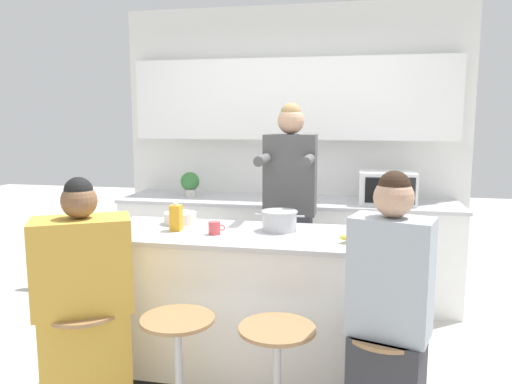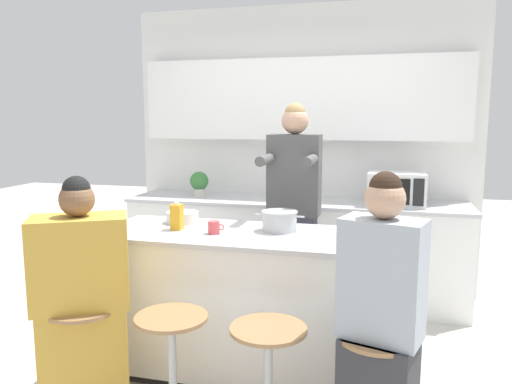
{
  "view_description": "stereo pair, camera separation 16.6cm",
  "coord_description": "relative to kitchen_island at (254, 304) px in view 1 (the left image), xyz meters",
  "views": [
    {
      "loc": [
        0.62,
        -2.99,
        1.65
      ],
      "look_at": [
        0.0,
        0.07,
        1.19
      ],
      "focal_mm": 35.0,
      "sensor_mm": 36.0,
      "label": 1
    },
    {
      "loc": [
        0.78,
        -2.95,
        1.65
      ],
      "look_at": [
        0.0,
        0.07,
        1.19
      ],
      "focal_mm": 35.0,
      "sensor_mm": 36.0,
      "label": 2
    }
  ],
  "objects": [
    {
      "name": "person_seated_near",
      "position": [
        0.79,
        -0.67,
        0.18
      ],
      "size": [
        0.42,
        0.35,
        1.42
      ],
      "rotation": [
        0.0,
        0.0,
        -0.29
      ],
      "color": "#333338",
      "rests_on": "ground_plane"
    },
    {
      "name": "juice_carton",
      "position": [
        -0.5,
        -0.03,
        0.55
      ],
      "size": [
        0.07,
        0.07,
        0.18
      ],
      "color": "gold",
      "rests_on": "kitchen_island"
    },
    {
      "name": "person_cooking",
      "position": [
        0.14,
        0.67,
        0.41
      ],
      "size": [
        0.38,
        0.55,
        1.76
      ],
      "rotation": [
        0.0,
        0.0,
        -0.0
      ],
      "color": "#383842",
      "rests_on": "ground_plane"
    },
    {
      "name": "kitchen_island",
      "position": [
        0.0,
        0.0,
        0.0
      ],
      "size": [
        1.95,
        0.72,
        0.94
      ],
      "color": "black",
      "rests_on": "ground_plane"
    },
    {
      "name": "microwave",
      "position": [
        0.89,
        1.42,
        0.58
      ],
      "size": [
        0.48,
        0.34,
        0.28
      ],
      "color": "white",
      "rests_on": "back_counter"
    },
    {
      "name": "potted_plant",
      "position": [
        -0.92,
        1.47,
        0.57
      ],
      "size": [
        0.18,
        0.18,
        0.23
      ],
      "color": "beige",
      "rests_on": "back_counter"
    },
    {
      "name": "banana_bunch",
      "position": [
        0.61,
        -0.13,
        0.49
      ],
      "size": [
        0.18,
        0.13,
        0.06
      ],
      "color": "yellow",
      "rests_on": "kitchen_island"
    },
    {
      "name": "bar_stool_leftmost",
      "position": [
        -0.78,
        -0.69,
        -0.12
      ],
      "size": [
        0.38,
        0.38,
        0.63
      ],
      "color": "#997047",
      "rests_on": "ground_plane"
    },
    {
      "name": "ground_plane",
      "position": [
        0.0,
        0.0,
        -0.47
      ],
      "size": [
        16.0,
        16.0,
        0.0
      ],
      "primitive_type": "plane",
      "color": "beige"
    },
    {
      "name": "bar_stool_center_left",
      "position": [
        -0.26,
        -0.68,
        -0.12
      ],
      "size": [
        0.38,
        0.38,
        0.63
      ],
      "color": "#997047",
      "rests_on": "ground_plane"
    },
    {
      "name": "fruit_bowl",
      "position": [
        -0.55,
        0.18,
        0.5
      ],
      "size": [
        0.22,
        0.22,
        0.08
      ],
      "color": "silver",
      "rests_on": "kitchen_island"
    },
    {
      "name": "wall_back",
      "position": [
        0.0,
        1.79,
        1.07
      ],
      "size": [
        3.29,
        0.22,
        2.7
      ],
      "color": "silver",
      "rests_on": "ground_plane"
    },
    {
      "name": "back_counter",
      "position": [
        0.0,
        1.47,
        -0.02
      ],
      "size": [
        3.06,
        0.68,
        0.91
      ],
      "color": "white",
      "rests_on": "ground_plane"
    },
    {
      "name": "person_wrapped_blanket",
      "position": [
        -0.79,
        -0.67,
        0.16
      ],
      "size": [
        0.58,
        0.49,
        1.35
      ],
      "rotation": [
        0.0,
        0.0,
        0.51
      ],
      "color": "gold",
      "rests_on": "ground_plane"
    },
    {
      "name": "cooking_pot",
      "position": [
        0.15,
        0.1,
        0.53
      ],
      "size": [
        0.32,
        0.23,
        0.13
      ],
      "color": "#B7BABC",
      "rests_on": "kitchen_island"
    },
    {
      "name": "coffee_cup_near",
      "position": [
        -0.23,
        -0.08,
        0.5
      ],
      "size": [
        0.11,
        0.07,
        0.08
      ],
      "color": "#DB4C51",
      "rests_on": "kitchen_island"
    },
    {
      "name": "bar_stool_center_right",
      "position": [
        0.26,
        -0.69,
        -0.12
      ],
      "size": [
        0.38,
        0.38,
        0.63
      ],
      "color": "#997047",
      "rests_on": "ground_plane"
    }
  ]
}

